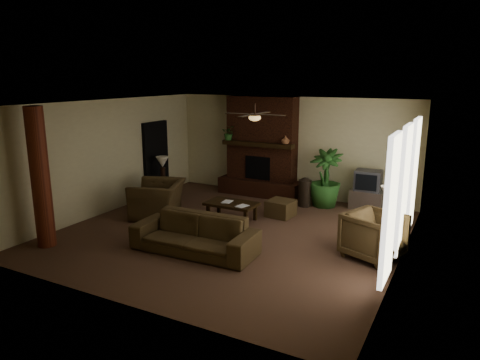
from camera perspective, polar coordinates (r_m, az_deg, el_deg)
The scene contains 23 objects.
room_shell at distance 9.38m, azimuth -1.14°, elevation 1.28°, with size 7.00×7.00×7.00m.
fireplace at distance 12.61m, azimuth 2.76°, elevation 3.25°, with size 2.40×0.70×2.80m.
windows at distance 8.53m, azimuth 20.31°, elevation -1.13°, with size 0.08×3.65×2.35m.
log_column at distance 9.49m, azimuth -24.36°, elevation 0.22°, with size 0.36×0.36×2.80m, color maroon.
doorway at distance 12.81m, azimuth -10.78°, elevation 2.71°, with size 0.10×1.00×2.10m, color black.
ceiling_fan at distance 9.29m, azimuth 1.92°, elevation 8.21°, with size 1.35×1.35×0.37m.
sofa at distance 8.63m, azimuth -5.90°, elevation -6.23°, with size 2.45×0.72×0.96m, color #47371E.
armchair_left at distance 10.94m, azimuth -10.57°, elevation -1.68°, with size 1.30×0.84×1.14m, color #47371E.
armchair_right at distance 8.67m, azimuth 16.91°, elevation -6.62°, with size 0.94×0.88×0.97m, color #47371E.
coffee_table at distance 10.47m, azimuth -1.09°, elevation -3.23°, with size 1.20×0.70×0.43m.
ottoman at distance 10.85m, azimuth 5.27°, elevation -3.65°, with size 0.60×0.60×0.40m, color #47371E.
tv_stand at distance 11.81m, azimuth 16.15°, elevation -2.47°, with size 0.85×0.50×0.50m, color #ADADAF.
tv at distance 11.68m, azimuth 16.21°, elevation -0.06°, with size 0.67×0.55×0.52m.
floor_vase at distance 11.69m, azimuth 8.36°, elevation -1.30°, with size 0.34×0.34×0.77m.
floor_plant at distance 11.79m, azimuth 10.87°, elevation -1.33°, with size 0.84×1.51×0.84m, color #2C5E25.
side_table_left at distance 12.47m, azimuth -10.09°, elevation -1.19°, with size 0.50×0.50×0.55m, color black.
lamp_left at distance 12.31m, azimuth -9.97°, elevation 2.09°, with size 0.43×0.43×0.65m.
side_table_right at distance 9.57m, azimuth 18.43°, elevation -6.17°, with size 0.50×0.50×0.55m, color black.
lamp_right at distance 9.35m, azimuth 18.68°, elevation -1.98°, with size 0.39×0.39×0.65m.
mantel_plant at distance 12.64m, azimuth -1.42°, elevation 5.90°, with size 0.38×0.42×0.33m, color #2C5E25.
mantel_vase at distance 11.96m, azimuth 5.88°, elevation 5.15°, with size 0.22×0.23×0.22m, color #935E3A.
book_a at distance 10.48m, azimuth -2.21°, elevation -2.08°, with size 0.22×0.03×0.29m, color #999999.
book_b at distance 10.16m, azimuth -0.19°, elevation -2.56°, with size 0.21×0.02×0.29m, color #999999.
Camera 1 is at (4.43, -8.03, 3.36)m, focal length 33.07 mm.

